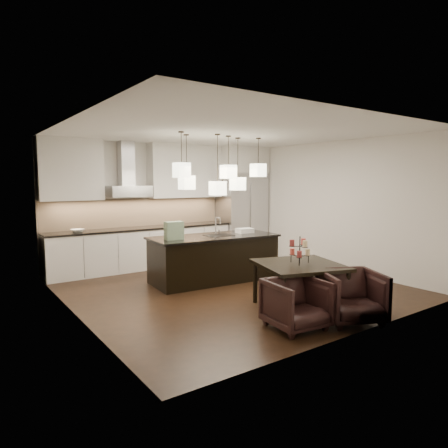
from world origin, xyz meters
TOP-DOWN VIEW (x-y plane):
  - floor at (0.00, 0.00)m, footprint 5.50×5.50m
  - ceiling at (0.00, 0.00)m, footprint 5.50×5.50m
  - wall_back at (0.00, 2.76)m, footprint 5.50×0.02m
  - wall_front at (0.00, -2.76)m, footprint 5.50×0.02m
  - wall_left at (-2.76, 0.00)m, footprint 0.02×5.50m
  - wall_right at (2.76, 0.00)m, footprint 0.02×5.50m
  - refrigerator at (2.10, 2.38)m, footprint 1.20×0.72m
  - fridge_panel at (2.10, 2.38)m, footprint 1.26×0.72m
  - lower_cabinets at (-0.62, 2.43)m, footprint 4.21×0.62m
  - countertop at (-0.62, 2.43)m, footprint 4.21×0.66m
  - backsplash at (-0.62, 2.73)m, footprint 4.21×0.02m
  - upper_cab_left at (-2.10, 2.57)m, footprint 1.25×0.35m
  - upper_cab_right at (0.55, 2.57)m, footprint 1.85×0.35m
  - hood_canopy at (-0.93, 2.48)m, footprint 0.90×0.52m
  - hood_chimney at (-0.93, 2.59)m, footprint 0.30×0.28m
  - fruit_bowl at (-2.06, 2.38)m, footprint 0.29×0.29m
  - island_body at (0.03, 0.59)m, footprint 2.47×1.15m
  - island_top at (0.03, 0.59)m, footprint 2.56×1.23m
  - faucet at (0.14, 0.68)m, footprint 0.11×0.24m
  - tote_bag at (-0.84, 0.58)m, footprint 0.34×0.20m
  - food_container at (0.77, 0.57)m, footprint 0.34×0.26m
  - dining_table at (0.10, -1.63)m, footprint 1.48×1.48m
  - candelabra at (0.10, -1.63)m, footprint 0.43×0.43m
  - candle_a at (0.23, -1.67)m, footprint 0.09×0.09m
  - candle_b at (0.08, -1.50)m, footprint 0.09×0.09m
  - candle_c at (0.01, -1.72)m, footprint 0.09×0.09m
  - candle_d at (0.23, -1.58)m, footprint 0.09×0.09m
  - candle_e at (-0.01, -1.57)m, footprint 0.09×0.09m
  - candle_f at (0.09, -1.75)m, footprint 0.09×0.09m
  - armchair_left at (-0.51, -2.17)m, footprint 0.79×0.81m
  - armchair_right at (0.30, -2.43)m, footprint 1.04×1.05m
  - pendant_a at (-0.77, 0.41)m, footprint 0.24×0.24m
  - pendant_b at (-0.48, 0.73)m, footprint 0.24×0.24m
  - pendant_c at (0.28, 0.46)m, footprint 0.24×0.24m
  - pendant_d at (0.65, 0.65)m, footprint 0.24×0.24m
  - pendant_e at (1.01, 0.43)m, footprint 0.24×0.24m
  - pendant_f at (-0.04, 0.34)m, footprint 0.24×0.24m

SIDE VIEW (x-z plane):
  - floor at x=0.00m, z-range -0.02..0.00m
  - armchair_left at x=-0.51m, z-range 0.00..0.66m
  - dining_table at x=0.10m, z-range 0.00..0.71m
  - armchair_right at x=0.30m, z-range 0.00..0.72m
  - island_body at x=0.03m, z-range 0.00..0.85m
  - lower_cabinets at x=-0.62m, z-range 0.00..0.88m
  - island_top at x=0.03m, z-range 0.85..0.89m
  - candle_a at x=0.23m, z-range 0.83..0.92m
  - candle_b at x=0.08m, z-range 0.83..0.92m
  - candle_c at x=0.01m, z-range 0.83..0.92m
  - countertop at x=-0.62m, z-range 0.88..0.92m
  - candelabra at x=0.10m, z-range 0.71..1.12m
  - food_container at x=0.77m, z-range 0.89..0.98m
  - fruit_bowl at x=-2.06m, z-range 0.92..0.98m
  - candle_d at x=0.23m, z-range 0.98..1.07m
  - candle_e at x=-0.01m, z-range 0.98..1.07m
  - candle_f at x=0.09m, z-range 0.98..1.07m
  - tote_bag at x=-0.84m, z-range 0.89..1.21m
  - faucet at x=0.14m, z-range 0.89..1.25m
  - refrigerator at x=2.10m, z-range 0.00..2.15m
  - backsplash at x=-0.62m, z-range 0.92..1.55m
  - wall_back at x=0.00m, z-range 0.00..2.80m
  - wall_front at x=0.00m, z-range 0.00..2.80m
  - wall_left at x=-2.76m, z-range 0.00..2.80m
  - wall_right at x=2.76m, z-range 0.00..2.80m
  - hood_canopy at x=-0.93m, z-range 1.60..1.84m
  - pendant_f at x=-0.04m, z-range 1.68..1.94m
  - pendant_d at x=0.65m, z-range 1.76..2.02m
  - pendant_b at x=-0.48m, z-range 1.78..2.04m
  - pendant_c at x=0.28m, z-range 1.99..2.25m
  - pendant_a at x=-0.77m, z-range 2.00..2.26m
  - pendant_e at x=1.01m, z-range 2.03..2.29m
  - upper_cab_left at x=-2.10m, z-range 1.55..2.80m
  - upper_cab_right at x=0.55m, z-range 1.55..2.80m
  - hood_chimney at x=-0.93m, z-range 1.84..2.80m
  - fridge_panel at x=2.10m, z-range 2.15..2.80m
  - ceiling at x=0.00m, z-range 2.80..2.82m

